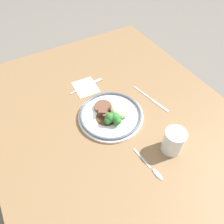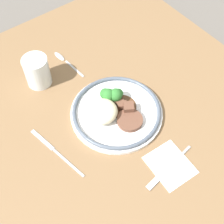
{
  "view_description": "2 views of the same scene",
  "coord_description": "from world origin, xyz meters",
  "px_view_note": "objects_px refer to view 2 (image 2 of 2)",
  "views": [
    {
      "loc": [
        0.58,
        -0.31,
        0.79
      ],
      "look_at": [
        0.05,
        -0.01,
        0.09
      ],
      "focal_mm": 35.0,
      "sensor_mm": 36.0,
      "label": 1
    },
    {
      "loc": [
        -0.39,
        0.33,
        0.85
      ],
      "look_at": [
        0.03,
        0.01,
        0.1
      ],
      "focal_mm": 50.0,
      "sensor_mm": 36.0,
      "label": 2
    }
  ],
  "objects_px": {
    "juice_glass": "(38,73)",
    "knife": "(55,151)",
    "plate": "(115,110)",
    "spoon": "(64,59)",
    "fork": "(165,171)"
  },
  "relations": [
    {
      "from": "plate",
      "to": "knife",
      "type": "xyz_separation_m",
      "value": [
        0.0,
        0.22,
        -0.02
      ]
    },
    {
      "from": "plate",
      "to": "spoon",
      "type": "xyz_separation_m",
      "value": [
        0.3,
        0.0,
        -0.02
      ]
    },
    {
      "from": "juice_glass",
      "to": "knife",
      "type": "height_order",
      "value": "juice_glass"
    },
    {
      "from": "fork",
      "to": "juice_glass",
      "type": "bearing_deg",
      "value": -84.18
    },
    {
      "from": "juice_glass",
      "to": "spoon",
      "type": "xyz_separation_m",
      "value": [
        0.04,
        -0.12,
        -0.04
      ]
    },
    {
      "from": "juice_glass",
      "to": "spoon",
      "type": "distance_m",
      "value": 0.13
    },
    {
      "from": "plate",
      "to": "fork",
      "type": "xyz_separation_m",
      "value": [
        -0.24,
        0.01,
        -0.02
      ]
    },
    {
      "from": "knife",
      "to": "spoon",
      "type": "bearing_deg",
      "value": -47.14
    },
    {
      "from": "plate",
      "to": "knife",
      "type": "distance_m",
      "value": 0.22
    },
    {
      "from": "plate",
      "to": "spoon",
      "type": "height_order",
      "value": "plate"
    },
    {
      "from": "plate",
      "to": "spoon",
      "type": "bearing_deg",
      "value": 0.45
    },
    {
      "from": "juice_glass",
      "to": "knife",
      "type": "distance_m",
      "value": 0.28
    },
    {
      "from": "fork",
      "to": "spoon",
      "type": "bearing_deg",
      "value": -97.67
    },
    {
      "from": "fork",
      "to": "knife",
      "type": "xyz_separation_m",
      "value": [
        0.24,
        0.21,
        -0.0
      ]
    },
    {
      "from": "knife",
      "to": "juice_glass",
      "type": "bearing_deg",
      "value": -31.76
    }
  ]
}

